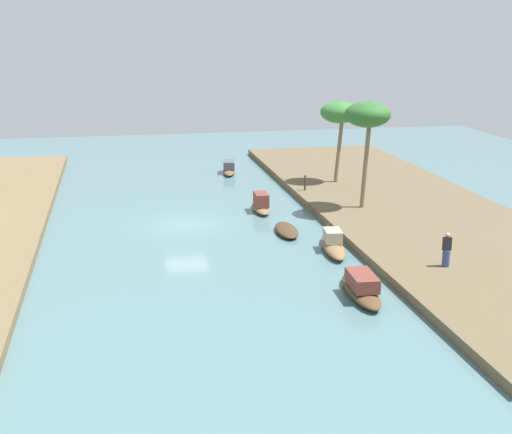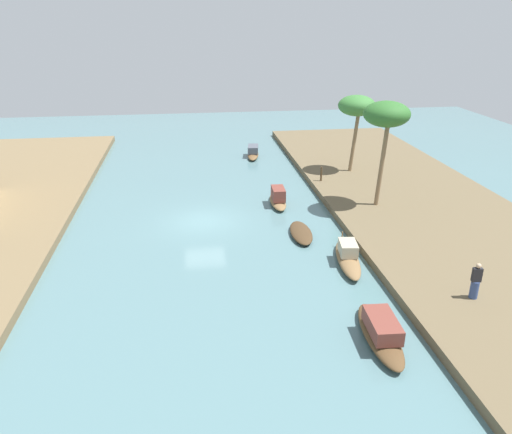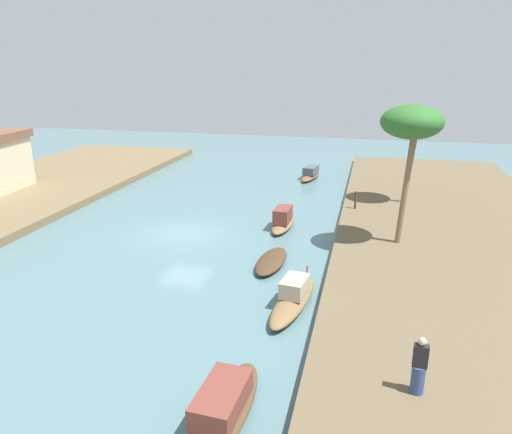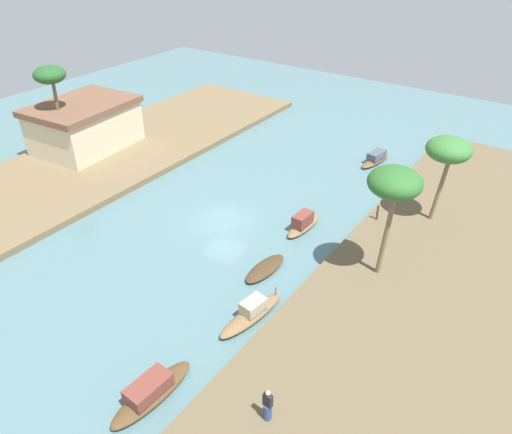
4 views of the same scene
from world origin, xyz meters
name	(u,v)px [view 1 (image 1 of 4)]	position (x,y,z in m)	size (l,w,h in m)	color
river_water	(186,225)	(0.00, 0.00, 0.00)	(72.46, 72.46, 0.00)	slate
riverbank_left	(407,209)	(0.00, -13.94, 0.23)	(44.59, 11.79, 0.47)	brown
sampan_near_left_bank	(361,288)	(-12.93, -6.29, 0.42)	(4.41, 1.46, 1.08)	brown
sampan_downstream_large	(261,204)	(2.17, -5.00, 0.45)	(3.46, 1.13, 1.20)	brown
sampan_midstream	(229,168)	(14.29, -4.94, 0.39)	(3.79, 1.52, 0.98)	brown
sampan_open_hull	(333,244)	(-6.54, -7.02, 0.38)	(4.45, 1.63, 1.11)	brown
sampan_upstream_small	(287,230)	(-2.93, -5.42, 0.19)	(3.35, 1.38, 0.39)	#47331E
person_on_near_bank	(446,252)	(-11.18, -11.07, 1.16)	(0.38, 0.40, 1.64)	#33477A
mooring_post	(305,183)	(5.36, -8.76, 0.99)	(0.14, 0.14, 1.05)	#4C3823
palm_tree_left_near	(367,116)	(0.16, -11.13, 6.12)	(2.79, 2.79, 6.52)	#7F6647
palm_tree_left_far	(340,113)	(7.55, -11.82, 5.40)	(2.77, 2.77, 5.77)	#7F6647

